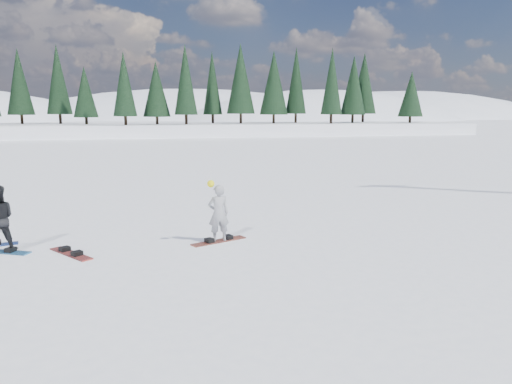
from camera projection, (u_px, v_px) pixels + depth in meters
ground at (123, 249)px, 11.97m from camera, size 420.00×420.00×0.00m
alpine_backdrop at (111, 155)px, 193.70m from camera, size 412.50×227.00×53.20m
snowboarder_woman at (218, 213)px, 12.52m from camera, size 0.57×0.41×1.60m
snowboard_woman at (219, 241)px, 12.64m from camera, size 1.49×0.86×0.03m
snowboard_man at (0, 252)px, 11.71m from camera, size 1.47×0.92×0.03m
snowboard_loose_b at (71, 254)px, 11.54m from camera, size 1.10×1.38×0.03m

